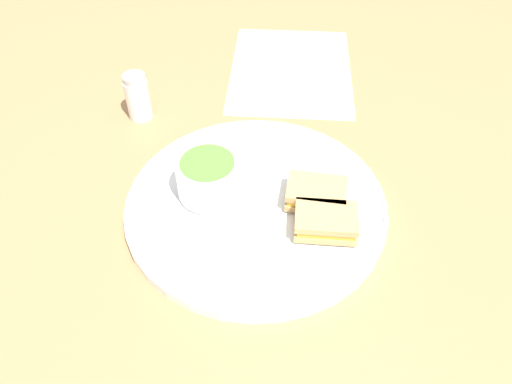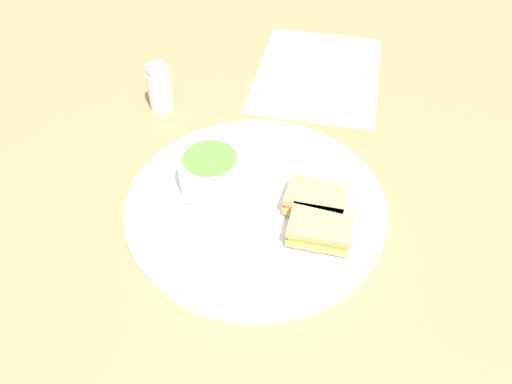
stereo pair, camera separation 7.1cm
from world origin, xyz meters
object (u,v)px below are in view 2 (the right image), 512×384
at_px(soup_bowl, 211,173).
at_px(sandwich_half_far, 316,200).
at_px(spoon, 228,160).
at_px(sandwich_half_near, 320,229).
at_px(salt_shaker, 159,88).

height_order(soup_bowl, sandwich_half_far, soup_bowl).
height_order(spoon, sandwich_half_far, sandwich_half_far).
bearing_deg(spoon, soup_bowl, 44.17).
distance_m(sandwich_half_near, sandwich_half_far, 0.05).
xyz_separation_m(soup_bowl, spoon, (0.03, 0.05, -0.03)).
distance_m(soup_bowl, sandwich_half_near, 0.18).
relative_size(spoon, salt_shaker, 1.25).
bearing_deg(sandwich_half_near, salt_shaker, 116.71).
bearing_deg(soup_bowl, sandwich_half_far, -26.87).
bearing_deg(sandwich_half_far, salt_shaker, 121.83).
height_order(sandwich_half_near, sandwich_half_far, same).
bearing_deg(spoon, sandwich_half_far, 118.31).
relative_size(sandwich_half_near, salt_shaker, 1.19).
distance_m(sandwich_half_near, salt_shaker, 0.41).
bearing_deg(spoon, salt_shaker, -77.88).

